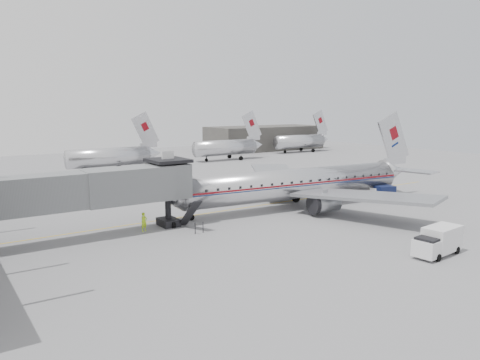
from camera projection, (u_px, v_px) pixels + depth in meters
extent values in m
plane|color=slate|center=(269.00, 220.00, 46.69)|extent=(160.00, 160.00, 0.00)
cube|color=#3C3936|center=(265.00, 138.00, 120.19)|extent=(30.00, 12.00, 6.00)
cube|color=gold|center=(258.00, 206.00, 53.25)|extent=(60.00, 0.15, 0.01)
cube|color=slate|center=(20.00, 196.00, 36.73)|extent=(12.00, 2.80, 3.00)
cube|color=slate|center=(130.00, 185.00, 41.73)|extent=(8.00, 3.00, 3.10)
cube|color=slate|center=(168.00, 180.00, 44.28)|extent=(3.20, 3.60, 3.20)
cube|color=black|center=(168.00, 160.00, 43.98)|extent=(3.40, 3.80, 0.30)
cube|color=white|center=(168.00, 155.00, 43.90)|extent=(1.20, 0.15, 0.80)
cylinder|color=black|center=(168.00, 211.00, 44.24)|extent=(0.56, 0.56, 2.80)
cube|color=black|center=(168.00, 222.00, 44.41)|extent=(1.60, 2.20, 0.70)
cylinder|color=black|center=(173.00, 225.00, 43.60)|extent=(0.30, 0.60, 0.60)
cylinder|color=black|center=(164.00, 220.00, 45.23)|extent=(0.30, 0.60, 0.60)
cube|color=black|center=(190.00, 213.00, 42.96)|extent=(0.90, 3.20, 2.90)
cylinder|color=silver|center=(109.00, 157.00, 79.46)|extent=(14.00, 3.20, 3.20)
cube|color=silver|center=(145.00, 130.00, 82.54)|extent=(5.17, 0.26, 6.52)
cylinder|color=black|center=(83.00, 171.00, 77.30)|extent=(0.24, 0.24, 1.00)
cylinder|color=silver|center=(225.00, 148.00, 97.16)|extent=(14.00, 3.20, 3.20)
cube|color=silver|center=(252.00, 126.00, 100.24)|extent=(5.17, 0.26, 6.52)
cylinder|color=black|center=(206.00, 159.00, 95.00)|extent=(0.24, 0.24, 1.00)
cylinder|color=silver|center=(299.00, 141.00, 113.75)|extent=(14.00, 3.20, 3.20)
cube|color=silver|center=(320.00, 123.00, 116.83)|extent=(5.17, 0.26, 6.52)
cylinder|color=black|center=(285.00, 151.00, 111.58)|extent=(0.24, 0.24, 1.00)
cylinder|color=silver|center=(295.00, 184.00, 52.04)|extent=(27.12, 5.95, 3.32)
cone|color=silver|center=(169.00, 196.00, 45.05)|extent=(3.01, 3.57, 3.32)
cone|color=silver|center=(393.00, 171.00, 59.11)|extent=(3.88, 3.49, 3.15)
cube|color=maroon|center=(295.00, 182.00, 52.01)|extent=(27.13, 6.00, 0.16)
cube|color=navy|center=(295.00, 183.00, 52.04)|extent=(27.13, 6.00, 0.09)
cube|color=silver|center=(393.00, 139.00, 58.33)|extent=(5.51, 0.81, 6.90)
cube|color=gray|center=(276.00, 175.00, 60.36)|extent=(11.39, 14.92, 1.07)
cube|color=gray|center=(365.00, 196.00, 46.35)|extent=(9.21, 15.18, 1.07)
cylinder|color=gray|center=(276.00, 189.00, 56.52)|extent=(3.22, 2.18, 1.88)
cylinder|color=gray|center=(325.00, 203.00, 48.43)|extent=(3.22, 2.18, 1.88)
cylinder|color=black|center=(191.00, 215.00, 46.44)|extent=(0.18, 0.18, 1.17)
cylinder|color=black|center=(296.00, 197.00, 55.24)|extent=(0.23, 0.23, 1.26)
cylinder|color=black|center=(296.00, 199.00, 55.28)|extent=(0.92, 0.40, 0.90)
cylinder|color=black|center=(321.00, 204.00, 51.19)|extent=(0.23, 0.23, 1.26)
cylinder|color=black|center=(321.00, 206.00, 51.23)|extent=(0.92, 0.40, 0.90)
cube|color=silver|center=(442.00, 238.00, 35.94)|extent=(3.38, 2.08, 1.88)
cube|color=silver|center=(426.00, 248.00, 34.59)|extent=(1.58, 1.83, 1.25)
cube|color=black|center=(427.00, 241.00, 34.50)|extent=(1.21, 1.62, 0.54)
cylinder|color=black|center=(438.00, 258.00, 34.23)|extent=(0.59, 0.28, 0.57)
cylinder|color=black|center=(418.00, 252.00, 35.46)|extent=(0.59, 0.28, 0.57)
cylinder|color=black|center=(457.00, 250.00, 36.03)|extent=(0.59, 0.28, 0.57)
cylinder|color=black|center=(437.00, 245.00, 37.26)|extent=(0.59, 0.28, 0.57)
cube|color=#0E1639|center=(384.00, 192.00, 55.99)|extent=(2.47, 2.05, 1.53)
cube|color=black|center=(384.00, 199.00, 56.12)|extent=(2.60, 2.18, 0.13)
cylinder|color=black|center=(382.00, 201.00, 55.21)|extent=(0.35, 0.19, 0.33)
cylinder|color=black|center=(394.00, 200.00, 55.87)|extent=(0.35, 0.19, 0.33)
cylinder|color=black|center=(375.00, 199.00, 56.40)|extent=(0.35, 0.19, 0.33)
cylinder|color=black|center=(386.00, 198.00, 57.06)|extent=(0.35, 0.19, 0.33)
cube|color=white|center=(377.00, 193.00, 56.57)|extent=(2.22, 2.00, 1.27)
cube|color=black|center=(377.00, 198.00, 56.68)|extent=(2.34, 2.12, 0.11)
cylinder|color=black|center=(380.00, 200.00, 55.79)|extent=(0.29, 0.21, 0.27)
cylinder|color=black|center=(383.00, 198.00, 57.02)|extent=(0.29, 0.21, 0.27)
cylinder|color=black|center=(371.00, 199.00, 56.35)|extent=(0.29, 0.21, 0.27)
cylinder|color=black|center=(374.00, 197.00, 57.58)|extent=(0.29, 0.21, 0.27)
imported|color=#B2E81B|center=(144.00, 222.00, 42.34)|extent=(0.73, 0.59, 1.75)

